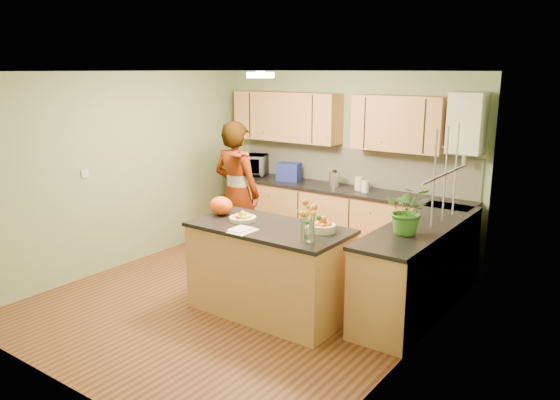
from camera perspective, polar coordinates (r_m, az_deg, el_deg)
The scene contains 28 objects.
floor at distance 6.32m, azimuth -3.56°, elevation -10.05°, with size 4.50×4.50×0.00m, color #522917.
ceiling at distance 5.79m, azimuth -3.93°, elevation 13.27°, with size 4.00×4.50×0.02m, color silver.
wall_back at distance 7.77m, azimuth 6.86°, elevation 3.99°, with size 4.00×0.02×2.50m, color #87A173.
wall_front at distance 4.48m, azimuth -22.32°, elevation -4.02°, with size 4.00×0.02×2.50m, color #87A173.
wall_left at distance 7.34m, azimuth -15.93°, elevation 3.02°, with size 0.02×4.50×2.50m, color #87A173.
wall_right at distance 4.94m, azimuth 14.52°, elevation -1.85°, with size 0.02×4.50×2.50m, color #87A173.
back_counter at distance 7.63m, azimuth 6.26°, elevation -2.16°, with size 3.64×0.62×0.94m.
right_counter at distance 6.03m, azimuth 14.40°, elevation -6.80°, with size 0.62×2.24×0.94m.
splashback at distance 7.71m, azimuth 7.45°, elevation 3.54°, with size 3.60×0.02×0.52m, color beige.
upper_cabinets at distance 7.63m, azimuth 5.20°, elevation 8.41°, with size 3.20×0.34×0.70m.
boiler at distance 6.88m, azimuth 18.94°, elevation 7.58°, with size 0.40×0.30×0.86m.
window_right at distance 5.43m, azimuth 16.96°, elevation 2.61°, with size 0.01×1.30×1.05m.
light_switch at distance 6.97m, azimuth -19.72°, elevation 2.62°, with size 0.02×0.09×0.09m, color silver.
ceiling_lamp at distance 6.02m, azimuth -2.06°, elevation 12.93°, with size 0.30×0.30×0.07m.
peninsula_island at distance 5.75m, azimuth -1.12°, elevation -7.29°, with size 1.66×0.85×0.95m.
fruit_dish at distance 5.80m, azimuth -3.91°, elevation -1.78°, with size 0.29×0.29×0.10m.
orange_bowl at distance 5.41m, azimuth 4.49°, elevation -2.68°, with size 0.26×0.26×0.15m.
flower_vase at distance 5.05m, azimuth 3.08°, elevation -1.13°, with size 0.24×0.24×0.44m.
orange_bag at distance 6.04m, azimuth -6.18°, elevation -0.61°, with size 0.27×0.23×0.20m, color #EE5113.
papers at distance 5.43m, azimuth -3.88°, elevation -3.22°, with size 0.21×0.28×0.01m, color white.
violinist at distance 7.14m, azimuth -4.54°, elevation 0.71°, with size 0.69×0.45×1.89m, color tan.
violin at distance 6.74m, azimuth -4.53°, elevation 4.85°, with size 0.63×0.25×0.13m, color #511205, non-canonical shape.
microwave at distance 8.38m, azimuth -3.35°, elevation 3.71°, with size 0.57×0.38×0.31m, color silver.
blue_box at distance 7.93m, azimuth 0.95°, elevation 2.96°, with size 0.32×0.24×0.26m, color navy.
kettle at distance 7.55m, azimuth 5.70°, elevation 2.24°, with size 0.15×0.15×0.28m.
jar_cream at distance 7.39m, azimuth 8.27°, elevation 1.72°, with size 0.12×0.12×0.18m, color beige.
jar_white at distance 7.27m, azimuth 8.89°, elevation 1.42°, with size 0.10×0.10×0.16m, color silver.
potted_plant at distance 5.46m, azimuth 13.26°, elevation -1.01°, with size 0.44×0.38×0.49m, color #3B7928.
Camera 1 is at (3.68, -4.47, 2.52)m, focal length 35.00 mm.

